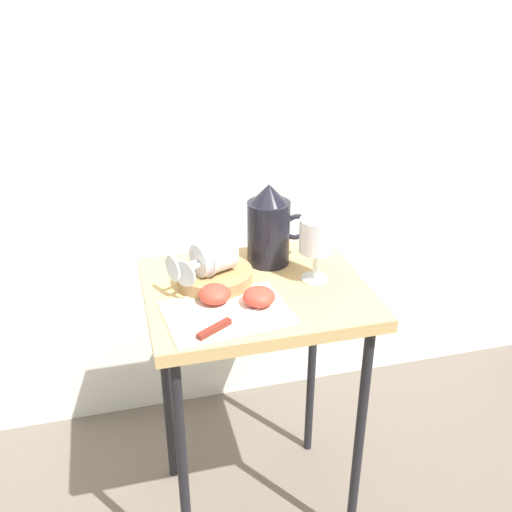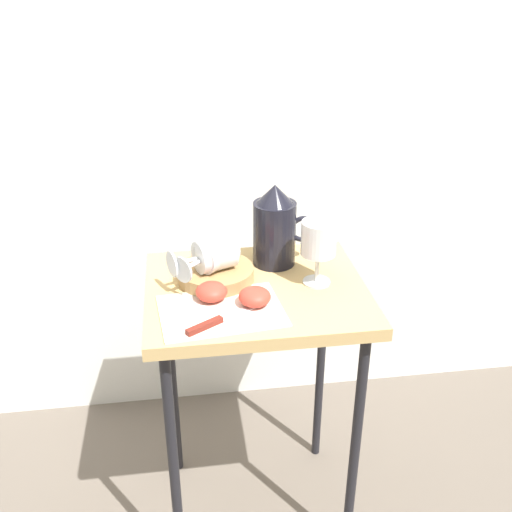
% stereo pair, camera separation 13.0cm
% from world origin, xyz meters
% --- Properties ---
extents(ground_plane, '(6.00, 6.00, 0.00)m').
position_xyz_m(ground_plane, '(0.00, 0.00, 0.00)').
color(ground_plane, '#665B51').
extents(curtain_drape, '(2.40, 0.03, 2.00)m').
position_xyz_m(curtain_drape, '(0.00, 0.51, 1.00)').
color(curtain_drape, white).
rests_on(curtain_drape, ground_plane).
extents(table, '(0.51, 0.42, 0.71)m').
position_xyz_m(table, '(0.00, 0.00, 0.63)').
color(table, tan).
rests_on(table, ground_plane).
extents(linen_napkin, '(0.28, 0.21, 0.00)m').
position_xyz_m(linen_napkin, '(-0.09, -0.09, 0.71)').
color(linen_napkin, silver).
rests_on(linen_napkin, table).
extents(basket_tray, '(0.18, 0.18, 0.03)m').
position_xyz_m(basket_tray, '(-0.09, 0.04, 0.73)').
color(basket_tray, '#AD8451').
rests_on(basket_tray, table).
extents(pitcher, '(0.16, 0.10, 0.20)m').
position_xyz_m(pitcher, '(0.06, 0.11, 0.80)').
color(pitcher, black).
rests_on(pitcher, table).
extents(wine_glass_upright, '(0.08, 0.08, 0.15)m').
position_xyz_m(wine_glass_upright, '(0.14, 0.00, 0.82)').
color(wine_glass_upright, silver).
rests_on(wine_glass_upright, table).
extents(wine_glass_tipped_near, '(0.16, 0.15, 0.07)m').
position_xyz_m(wine_glass_tipped_near, '(-0.09, 0.04, 0.78)').
color(wine_glass_tipped_near, silver).
rests_on(wine_glass_tipped_near, basket_tray).
extents(wine_glass_tipped_far, '(0.17, 0.12, 0.08)m').
position_xyz_m(wine_glass_tipped_far, '(-0.09, 0.03, 0.79)').
color(wine_glass_tipped_far, silver).
rests_on(wine_glass_tipped_far, basket_tray).
extents(apple_half_left, '(0.07, 0.07, 0.04)m').
position_xyz_m(apple_half_left, '(-0.10, -0.05, 0.74)').
color(apple_half_left, '#CC3D2D').
rests_on(apple_half_left, linen_napkin).
extents(apple_half_right, '(0.07, 0.07, 0.04)m').
position_xyz_m(apple_half_right, '(-0.01, -0.08, 0.74)').
color(apple_half_right, '#CC3D2D').
rests_on(apple_half_right, linen_napkin).
extents(knife, '(0.20, 0.13, 0.01)m').
position_xyz_m(knife, '(-0.10, -0.14, 0.72)').
color(knife, silver).
rests_on(knife, linen_napkin).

